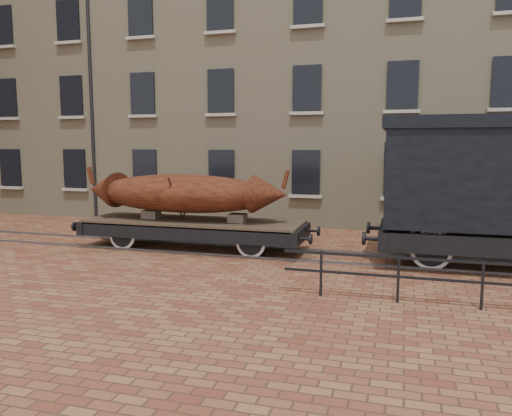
# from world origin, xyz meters

# --- Properties ---
(ground) EXTENTS (90.00, 90.00, 0.00)m
(ground) POSITION_xyz_m (0.00, 0.00, 0.00)
(ground) COLOR brown
(warehouse_cream) EXTENTS (40.00, 10.19, 14.00)m
(warehouse_cream) POSITION_xyz_m (3.00, 9.99, 7.00)
(warehouse_cream) COLOR tan
(warehouse_cream) RESTS_ON ground
(rail_track) EXTENTS (30.00, 1.52, 0.06)m
(rail_track) POSITION_xyz_m (0.00, 0.00, 0.03)
(rail_track) COLOR #59595E
(rail_track) RESTS_ON ground
(flatcar_wagon) EXTENTS (7.74, 2.10, 1.17)m
(flatcar_wagon) POSITION_xyz_m (-1.62, 0.00, 0.73)
(flatcar_wagon) COLOR #493D2D
(flatcar_wagon) RESTS_ON ground
(iron_boat) EXTENTS (6.84, 1.99, 1.63)m
(iron_boat) POSITION_xyz_m (-1.97, 0.00, 1.75)
(iron_boat) COLOR maroon
(iron_boat) RESTS_ON flatcar_wagon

